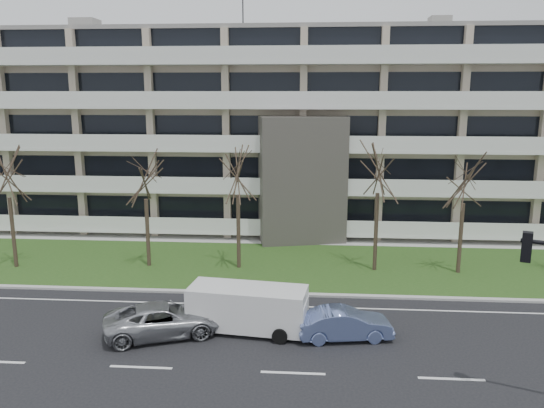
{
  "coord_description": "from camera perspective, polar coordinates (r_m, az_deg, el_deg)",
  "views": [
    {
      "loc": [
        0.55,
        -18.67,
        10.62
      ],
      "look_at": [
        -1.54,
        10.0,
        4.55
      ],
      "focal_mm": 35.0,
      "sensor_mm": 36.0,
      "label": 1
    }
  ],
  "objects": [
    {
      "name": "ground",
      "position": [
        21.49,
        2.27,
        -17.72
      ],
      "size": [
        160.0,
        160.0,
        0.0
      ],
      "primitive_type": "plane",
      "color": "black",
      "rests_on": "ground"
    },
    {
      "name": "grass_verge",
      "position": [
        33.4,
        3.03,
        -6.59
      ],
      "size": [
        90.0,
        10.0,
        0.06
      ],
      "primitive_type": "cube",
      "color": "#224818",
      "rests_on": "ground"
    },
    {
      "name": "curb",
      "position": [
        28.69,
        2.82,
        -9.7
      ],
      "size": [
        90.0,
        0.35,
        0.12
      ],
      "primitive_type": "cube",
      "color": "#B2B2AD",
      "rests_on": "ground"
    },
    {
      "name": "sidewalk",
      "position": [
        38.65,
        3.21,
        -3.99
      ],
      "size": [
        90.0,
        2.0,
        0.08
      ],
      "primitive_type": "cube",
      "color": "#B2B2AD",
      "rests_on": "ground"
    },
    {
      "name": "lane_edge_line",
      "position": [
        27.32,
        2.74,
        -10.96
      ],
      "size": [
        90.0,
        0.12,
        0.01
      ],
      "primitive_type": "cube",
      "color": "white",
      "rests_on": "ground"
    },
    {
      "name": "apartment_building",
      "position": [
        44.1,
        3.47,
        7.99
      ],
      "size": [
        60.5,
        15.1,
        18.75
      ],
      "color": "beige",
      "rests_on": "ground"
    },
    {
      "name": "silver_pickup",
      "position": [
        24.6,
        -11.55,
        -12.07
      ],
      "size": [
        5.7,
        4.02,
        1.44
      ],
      "primitive_type": "imported",
      "rotation": [
        0.0,
        0.0,
        1.92
      ],
      "color": "#A3A4AA",
      "rests_on": "ground"
    },
    {
      "name": "blue_sedan",
      "position": [
        24.01,
        7.81,
        -12.65
      ],
      "size": [
        4.32,
        2.08,
        1.37
      ],
      "primitive_type": "imported",
      "rotation": [
        0.0,
        0.0,
        1.73
      ],
      "color": "#6F82C0",
      "rests_on": "ground"
    },
    {
      "name": "white_van",
      "position": [
        24.32,
        -2.47,
        -10.81
      ],
      "size": [
        5.5,
        2.68,
        2.05
      ],
      "rotation": [
        0.0,
        0.0,
        -0.12
      ],
      "color": "white",
      "rests_on": "ground"
    },
    {
      "name": "tree_1",
      "position": [
        35.37,
        -26.66,
        3.35
      ],
      "size": [
        3.94,
        3.94,
        7.88
      ],
      "color": "#382B21",
      "rests_on": "ground"
    },
    {
      "name": "tree_2",
      "position": [
        32.77,
        -13.55,
        3.36
      ],
      "size": [
        3.82,
        3.82,
        7.63
      ],
      "color": "#382B21",
      "rests_on": "ground"
    },
    {
      "name": "tree_3",
      "position": [
        31.51,
        -3.73,
        4.21
      ],
      "size": [
        4.12,
        4.12,
        8.24
      ],
      "color": "#382B21",
      "rests_on": "ground"
    },
    {
      "name": "tree_4",
      "position": [
        31.58,
        11.42,
        4.48
      ],
      "size": [
        4.28,
        4.28,
        8.56
      ],
      "color": "#382B21",
      "rests_on": "ground"
    },
    {
      "name": "tree_5",
      "position": [
        32.54,
        20.07,
        2.93
      ],
      "size": [
        3.82,
        3.82,
        7.65
      ],
      "color": "#382B21",
      "rests_on": "ground"
    }
  ]
}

